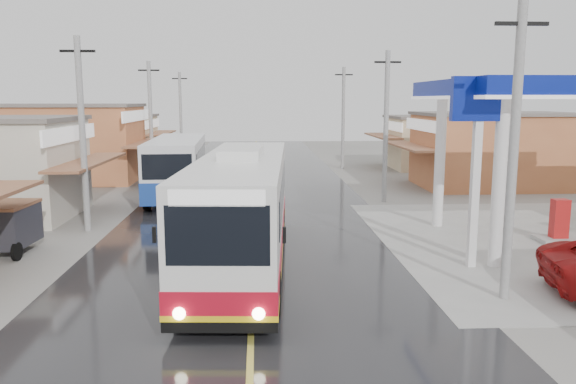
# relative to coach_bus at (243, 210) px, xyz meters

# --- Properties ---
(ground) EXTENTS (120.00, 120.00, 0.00)m
(ground) POSITION_rel_coach_bus_xyz_m (0.31, -3.62, -1.90)
(ground) COLOR slate
(ground) RESTS_ON ground
(road) EXTENTS (12.00, 90.00, 0.02)m
(road) POSITION_rel_coach_bus_xyz_m (0.31, 11.38, -1.89)
(road) COLOR black
(road) RESTS_ON ground
(centre_line) EXTENTS (0.15, 90.00, 0.01)m
(centre_line) POSITION_rel_coach_bus_xyz_m (0.31, 11.38, -1.88)
(centre_line) COLOR #D8CC4C
(centre_line) RESTS_ON road
(shopfronts_left) EXTENTS (11.00, 44.00, 5.20)m
(shopfronts_left) POSITION_rel_coach_bus_xyz_m (-12.69, 14.38, -1.90)
(shopfronts_left) COLOR tan
(shopfronts_left) RESTS_ON ground
(shopfronts_right) EXTENTS (11.00, 44.00, 4.80)m
(shopfronts_right) POSITION_rel_coach_bus_xyz_m (15.31, 8.38, -1.90)
(shopfronts_right) COLOR beige
(shopfronts_right) RESTS_ON ground
(utility_poles_left) EXTENTS (1.60, 50.00, 8.00)m
(utility_poles_left) POSITION_rel_coach_bus_xyz_m (-6.69, 12.38, -1.90)
(utility_poles_left) COLOR gray
(utility_poles_left) RESTS_ON ground
(utility_poles_right) EXTENTS (1.60, 36.00, 8.00)m
(utility_poles_right) POSITION_rel_coach_bus_xyz_m (7.31, 11.38, -1.90)
(utility_poles_right) COLOR gray
(utility_poles_right) RESTS_ON ground
(coach_bus) EXTENTS (3.54, 12.75, 3.94)m
(coach_bus) POSITION_rel_coach_bus_xyz_m (0.00, 0.00, 0.00)
(coach_bus) COLOR silver
(coach_bus) RESTS_ON road
(second_bus) EXTENTS (3.11, 10.08, 3.31)m
(second_bus) POSITION_rel_coach_bus_xyz_m (-3.99, 13.32, -0.12)
(second_bus) COLOR silver
(second_bus) RESTS_ON road
(cyclist) EXTENTS (1.21, 1.97, 2.01)m
(cyclist) POSITION_rel_coach_bus_xyz_m (-2.63, 4.63, -1.24)
(cyclist) COLOR black
(cyclist) RESTS_ON ground
(tricycle_near) EXTENTS (1.70, 2.48, 1.83)m
(tricycle_near) POSITION_rel_coach_bus_xyz_m (-8.40, 1.94, -0.85)
(tricycle_near) COLOR #26262D
(tricycle_near) RESTS_ON ground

